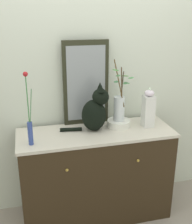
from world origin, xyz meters
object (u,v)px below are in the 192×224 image
at_px(vase_slim_green, 30,123).
at_px(cat_sitting, 95,111).
at_px(jar_lidded_porcelain, 148,109).
at_px(sideboard, 96,174).
at_px(vase_glass_clear, 119,106).
at_px(mirror_leaning, 86,83).
at_px(bowl_porcelain, 119,123).

bearing_deg(vase_slim_green, cat_sitting, 15.19).
xyz_separation_m(cat_sitting, jar_lidded_porcelain, (0.48, -0.03, -0.01)).
xyz_separation_m(sideboard, vase_glass_clear, (0.23, 0.06, 0.61)).
bearing_deg(vase_slim_green, jar_lidded_porcelain, 6.68).
distance_m(cat_sitting, jar_lidded_porcelain, 0.48).
xyz_separation_m(mirror_leaning, vase_slim_green, (-0.51, -0.33, -0.20)).
height_order(sideboard, jar_lidded_porcelain, jar_lidded_porcelain).
distance_m(sideboard, bowl_porcelain, 0.51).
distance_m(vase_glass_clear, jar_lidded_porcelain, 0.26).
distance_m(mirror_leaning, jar_lidded_porcelain, 0.59).
bearing_deg(sideboard, jar_lidded_porcelain, 0.88).
height_order(sideboard, cat_sitting, cat_sitting).
relative_size(sideboard, bowl_porcelain, 6.53).
xyz_separation_m(mirror_leaning, bowl_porcelain, (0.26, -0.15, -0.34)).
relative_size(mirror_leaning, cat_sitting, 1.79).
distance_m(sideboard, cat_sitting, 0.60).
distance_m(mirror_leaning, bowl_porcelain, 0.46).
distance_m(sideboard, mirror_leaning, 0.83).
bearing_deg(vase_slim_green, bowl_porcelain, 12.97).
bearing_deg(jar_lidded_porcelain, mirror_leaning, 157.52).
xyz_separation_m(sideboard, vase_slim_green, (-0.55, -0.11, 0.60)).
height_order(sideboard, vase_glass_clear, vase_glass_clear).
bearing_deg(cat_sitting, vase_glass_clear, 6.77).
bearing_deg(mirror_leaning, vase_glass_clear, -30.78).
bearing_deg(jar_lidded_porcelain, vase_glass_clear, 167.44).
relative_size(sideboard, jar_lidded_porcelain, 3.74).
distance_m(mirror_leaning, vase_slim_green, 0.64).
bearing_deg(sideboard, cat_sitting, 88.80).
bearing_deg(bowl_porcelain, cat_sitting, -172.60).
relative_size(sideboard, cat_sitting, 3.20).
relative_size(mirror_leaning, vase_slim_green, 1.31).
bearing_deg(vase_glass_clear, bowl_porcelain, 105.22).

